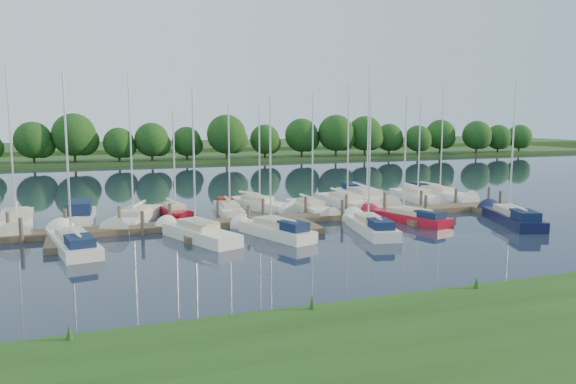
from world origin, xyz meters
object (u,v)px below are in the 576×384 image
object	(u,v)px
sailboat_n_0	(16,224)
sailboat_n_5	(258,206)
dock	(294,220)
sailboat_s_2	(275,232)
motorboat	(80,218)

from	to	relation	value
sailboat_n_0	sailboat_n_5	distance (m)	18.27
dock	sailboat_s_2	distance (m)	4.89
motorboat	dock	bearing A→B (deg)	163.63
sailboat_n_0	sailboat_s_2	bearing A→B (deg)	147.44
dock	sailboat_n_5	bearing A→B (deg)	95.60
dock	sailboat_n_0	size ratio (longest dim) A/B	3.42
motorboat	sailboat_s_2	xyz separation A→B (m)	(11.81, -9.26, -0.06)
sailboat_n_0	sailboat_n_5	bearing A→B (deg)	-177.33
sailboat_s_2	sailboat_n_0	bearing A→B (deg)	131.84
motorboat	sailboat_n_5	size ratio (longest dim) A/B	0.72
sailboat_s_2	motorboat	bearing A→B (deg)	122.68
motorboat	sailboat_n_5	xyz separation A→B (m)	(13.97, 1.59, -0.11)
sailboat_n_0	motorboat	size ratio (longest dim) A/B	1.73
dock	sailboat_s_2	xyz separation A→B (m)	(-2.83, -3.98, 0.13)
dock	motorboat	world-z (taller)	motorboat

